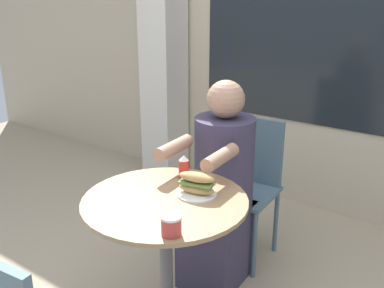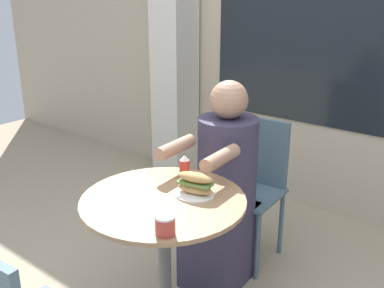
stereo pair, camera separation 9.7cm
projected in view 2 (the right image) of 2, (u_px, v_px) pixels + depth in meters
name	position (u px, v px, depth m)	size (l,w,h in m)	color
storefront_wall	(334.00, 21.00, 3.06)	(8.00, 0.09, 2.80)	#B7A88E
lattice_pillar	(174.00, 41.00, 3.72)	(0.30, 0.30, 2.40)	beige
cafe_table	(164.00, 237.00, 2.05)	(0.74, 0.74, 0.73)	#997551
diner_chair	(254.00, 176.00, 2.75)	(0.41, 0.41, 0.87)	slate
seated_diner	(223.00, 198.00, 2.50)	(0.36, 0.60, 1.16)	#38334C
sandwich_on_plate	(195.00, 185.00, 2.01)	(0.18, 0.18, 0.11)	white
drink_cup	(165.00, 224.00, 1.69)	(0.08, 0.08, 0.08)	#B73D38
condiment_bottle	(185.00, 167.00, 2.19)	(0.05, 0.05, 0.12)	red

